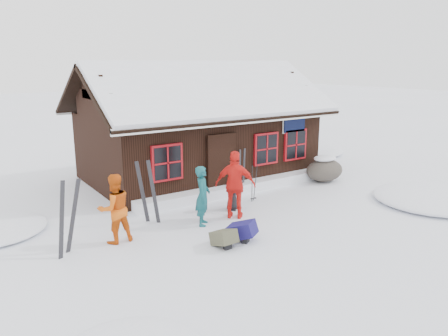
{
  "coord_description": "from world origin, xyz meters",
  "views": [
    {
      "loc": [
        -6.93,
        -9.3,
        4.34
      ],
      "look_at": [
        0.06,
        1.05,
        1.3
      ],
      "focal_mm": 35.0,
      "sensor_mm": 36.0,
      "label": 1
    }
  ],
  "objects": [
    {
      "name": "snow_drift",
      "position": [
        1.5,
        2.25,
        0.17
      ],
      "size": [
        7.6,
        0.6,
        0.35
      ],
      "primitive_type": "cube",
      "color": "white",
      "rests_on": "ground"
    },
    {
      "name": "ski_pair_left",
      "position": [
        -4.62,
        0.54,
        0.86
      ],
      "size": [
        0.71,
        0.33,
        1.8
      ],
      "rotation": [
        0.0,
        0.0,
        0.34
      ],
      "color": "black",
      "rests_on": "ground"
    },
    {
      "name": "mountain_hut",
      "position": [
        1.5,
        4.98,
        1.58
      ],
      "size": [
        8.9,
        6.09,
        4.42
      ],
      "color": "black",
      "rests_on": "ground"
    },
    {
      "name": "ground",
      "position": [
        0.0,
        0.0,
        0.0
      ],
      "size": [
        120.0,
        120.0,
        0.0
      ],
      "primitive_type": "plane",
      "color": "white",
      "rests_on": "ground"
    },
    {
      "name": "ski_poles",
      "position": [
        1.35,
        1.26,
        0.56
      ],
      "size": [
        0.22,
        0.11,
        1.21
      ],
      "color": "black",
      "rests_on": "ground"
    },
    {
      "name": "backpack_blue",
      "position": [
        -0.86,
        -1.11,
        0.18
      ],
      "size": [
        0.77,
        0.82,
        0.36
      ],
      "primitive_type": "cube",
      "rotation": [
        0.0,
        0.0,
        0.57
      ],
      "color": "#171251",
      "rests_on": "ground"
    },
    {
      "name": "backpack_olive",
      "position": [
        -1.46,
        -1.19,
        0.16
      ],
      "size": [
        0.47,
        0.61,
        0.33
      ],
      "primitive_type": "cube",
      "rotation": [
        0.0,
        0.0,
        0.03
      ],
      "color": "#454531",
      "rests_on": "ground"
    },
    {
      "name": "skier_crouched",
      "position": [
        0.3,
        0.94,
        0.56
      ],
      "size": [
        0.65,
        0.61,
        1.11
      ],
      "primitive_type": "imported",
      "rotation": [
        0.0,
        0.0,
        0.64
      ],
      "color": "black",
      "rests_on": "ground"
    },
    {
      "name": "boulder",
      "position": [
        5.01,
        1.68,
        0.44
      ],
      "size": [
        1.5,
        1.13,
        0.87
      ],
      "color": "#544D43",
      "rests_on": "ground"
    },
    {
      "name": "ski_pair_mid",
      "position": [
        -2.24,
        1.36,
        0.86
      ],
      "size": [
        0.57,
        0.33,
        1.81
      ],
      "rotation": [
        0.0,
        0.0,
        -0.5
      ],
      "color": "black",
      "rests_on": "ground"
    },
    {
      "name": "ski_pair_right",
      "position": [
        1.56,
        2.2,
        0.73
      ],
      "size": [
        0.37,
        0.17,
        1.56
      ],
      "rotation": [
        0.0,
        0.0,
        0.39
      ],
      "color": "black",
      "rests_on": "ground"
    },
    {
      "name": "snow_mounds",
      "position": [
        1.65,
        1.86,
        0.0
      ],
      "size": [
        20.6,
        13.2,
        0.48
      ],
      "color": "white",
      "rests_on": "ground"
    },
    {
      "name": "skier_teal",
      "position": [
        -1.1,
        0.36,
        0.82
      ],
      "size": [
        0.68,
        0.72,
        1.65
      ],
      "primitive_type": "imported",
      "rotation": [
        0.0,
        0.0,
        0.93
      ],
      "color": "#114C52",
      "rests_on": "ground"
    },
    {
      "name": "skier_orange_right",
      "position": [
        -0.05,
        0.31,
        0.97
      ],
      "size": [
        1.15,
        1.13,
        1.95
      ],
      "primitive_type": "imported",
      "rotation": [
        0.0,
        0.0,
        2.38
      ],
      "color": "red",
      "rests_on": "ground"
    },
    {
      "name": "skier_orange_left",
      "position": [
        -3.5,
        0.55,
        0.87
      ],
      "size": [
        0.88,
        0.7,
        1.73
      ],
      "primitive_type": "imported",
      "rotation": [
        0.0,
        0.0,
        3.2
      ],
      "color": "#D2550E",
      "rests_on": "ground"
    }
  ]
}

